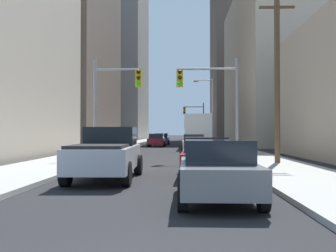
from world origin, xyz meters
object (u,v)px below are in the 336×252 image
object	(u,v)px
sedan_grey	(217,170)
sedan_maroon	(157,140)
sedan_blue	(162,139)
traffic_signal_near_left	(115,93)
sedan_red	(206,157)
traffic_signal_far_right	(195,116)
pickup_truck_silver	(107,154)
traffic_signal_near_right	(211,92)
sedan_white	(193,143)
city_bus	(197,130)

from	to	relation	value
sedan_grey	sedan_maroon	world-z (taller)	same
sedan_blue	traffic_signal_near_left	distance (m)	30.70
sedan_grey	sedan_red	bearing A→B (deg)	89.70
sedan_grey	traffic_signal_far_right	size ratio (longest dim) A/B	0.70
traffic_signal_far_right	traffic_signal_near_left	bearing A→B (deg)	-99.45
sedan_maroon	sedan_blue	size ratio (longest dim) A/B	1.00
pickup_truck_silver	sedan_maroon	distance (m)	31.24
pickup_truck_silver	sedan_maroon	size ratio (longest dim) A/B	1.28
sedan_grey	sedan_blue	distance (m)	43.93
sedan_grey	traffic_signal_near_right	xyz separation A→B (m)	(0.80, 13.29, 3.26)
sedan_grey	traffic_signal_far_right	bearing A→B (deg)	88.78
pickup_truck_silver	sedan_blue	size ratio (longest dim) A/B	1.29
traffic_signal_near_left	traffic_signal_near_right	xyz separation A→B (m)	(5.62, 0.00, 0.04)
pickup_truck_silver	traffic_signal_far_right	xyz separation A→B (m)	(4.61, 44.06, 3.08)
sedan_white	traffic_signal_near_left	distance (m)	10.98
sedan_red	traffic_signal_near_left	distance (m)	9.98
sedan_grey	traffic_signal_near_left	size ratio (longest dim) A/B	0.70
city_bus	sedan_red	size ratio (longest dim) A/B	2.71
traffic_signal_near_right	traffic_signal_near_left	bearing A→B (deg)	-180.00
sedan_white	traffic_signal_far_right	size ratio (longest dim) A/B	0.70
city_bus	sedan_blue	distance (m)	12.51
sedan_maroon	traffic_signal_far_right	bearing A→B (deg)	69.52
sedan_white	traffic_signal_near_left	xyz separation A→B (m)	(-4.89, -9.28, 3.23)
traffic_signal_near_left	traffic_signal_far_right	size ratio (longest dim) A/B	1.00
sedan_maroon	traffic_signal_far_right	distance (m)	14.07
traffic_signal_near_left	traffic_signal_near_right	distance (m)	5.62
city_bus	traffic_signal_near_right	bearing A→B (deg)	-89.84
city_bus	traffic_signal_near_right	distance (m)	18.92
city_bus	traffic_signal_near_right	size ratio (longest dim) A/B	1.93
traffic_signal_near_left	sedan_white	bearing A→B (deg)	62.21
city_bus	sedan_maroon	bearing A→B (deg)	141.98
traffic_signal_near_right	sedan_maroon	bearing A→B (deg)	101.54
sedan_grey	sedan_red	distance (m)	5.18
city_bus	traffic_signal_far_right	size ratio (longest dim) A/B	1.93
pickup_truck_silver	sedan_grey	world-z (taller)	pickup_truck_silver
sedan_blue	sedan_red	bearing A→B (deg)	-84.71
pickup_truck_silver	sedan_blue	distance (m)	39.41
sedan_maroon	traffic_signal_near_left	world-z (taller)	traffic_signal_near_left
traffic_signal_far_right	city_bus	bearing A→B (deg)	-90.99
traffic_signal_far_right	traffic_signal_near_right	bearing A→B (deg)	-90.38
traffic_signal_near_right	sedan_blue	bearing A→B (deg)	98.12
sedan_red	sedan_grey	bearing A→B (deg)	-90.30
sedan_maroon	sedan_blue	bearing A→B (deg)	88.55
traffic_signal_near_right	traffic_signal_far_right	xyz separation A→B (m)	(0.23, 35.15, -0.02)
city_bus	sedan_grey	world-z (taller)	city_bus
pickup_truck_silver	sedan_red	world-z (taller)	pickup_truck_silver
sedan_blue	traffic_signal_near_right	distance (m)	30.98
sedan_grey	sedan_maroon	size ratio (longest dim) A/B	0.99
city_bus	sedan_maroon	world-z (taller)	city_bus
sedan_grey	sedan_red	xyz separation A→B (m)	(0.03, 5.18, 0.00)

